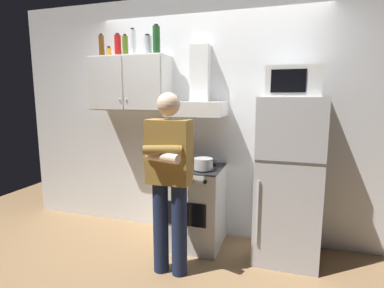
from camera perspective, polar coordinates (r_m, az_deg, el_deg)
The scene contains 16 objects.
ground_plane at distance 3.28m, azimuth 0.00°, elevation -20.23°, with size 7.00×7.00×0.00m, color olive.
back_wall_tiled at distance 3.45m, azimuth 2.98°, elevation 4.79°, with size 4.80×0.10×2.70m, color white.
upper_cabinet at distance 3.55m, azimuth -11.61°, elevation 11.20°, with size 0.90×0.37×0.60m.
stove_oven at distance 3.33m, azimuth 0.46°, elevation -11.58°, with size 0.60×0.62×0.87m.
range_hood at distance 3.24m, azimuth 1.15°, elevation 8.90°, with size 0.60×0.44×0.75m.
refrigerator at distance 3.09m, azimuth 17.69°, elevation -6.51°, with size 0.60×0.62×1.60m.
microwave at distance 3.00m, azimuth 18.57°, elevation 11.14°, with size 0.48×0.37×0.28m.
person_standing at distance 2.66m, azimuth -4.38°, elevation -6.38°, with size 0.38×0.33×1.64m.
cooking_pot at distance 3.04m, azimuth 2.17°, elevation -3.77°, with size 0.29×0.19×0.11m.
bottle_canister_steel at distance 3.52m, azimuth -8.44°, elevation 17.98°, with size 0.09×0.09×0.23m.
bottle_olive_oil at distance 3.64m, azimuth -12.56°, elevation 17.70°, with size 0.06×0.06×0.24m.
bottle_wine_green at distance 3.42m, azimuth -6.77°, elevation 18.99°, with size 0.08×0.08×0.31m.
bottle_soda_red at distance 3.70m, azimuth -13.90°, elevation 17.63°, with size 0.08×0.08×0.26m.
bottle_vodka_clear at distance 3.56m, azimuth -11.19°, elevation 18.34°, with size 0.07×0.07×0.30m.
bottle_spice_jar at distance 3.75m, azimuth -15.48°, elevation 16.40°, with size 0.05×0.05×0.12m.
bottle_beer_brown at distance 3.77m, azimuth -16.80°, elevation 17.34°, with size 0.06×0.06×0.26m.
Camera 1 is at (0.85, -2.73, 1.61)m, focal length 28.09 mm.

